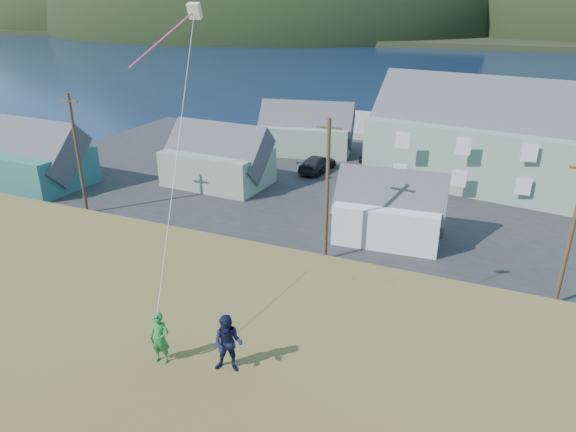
% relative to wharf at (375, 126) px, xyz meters
% --- Properties ---
extents(ground, '(900.00, 900.00, 0.00)m').
position_rel_wharf_xyz_m(ground, '(6.00, -40.00, -0.45)').
color(ground, '#0A1638').
rests_on(ground, ground).
extents(grass_strip, '(110.00, 8.00, 0.10)m').
position_rel_wharf_xyz_m(grass_strip, '(6.00, -42.00, -0.40)').
color(grass_strip, '#4C3D19').
rests_on(grass_strip, ground).
extents(waterfront_lot, '(72.00, 36.00, 0.12)m').
position_rel_wharf_xyz_m(waterfront_lot, '(6.00, -23.00, -0.39)').
color(waterfront_lot, '#28282B').
rests_on(waterfront_lot, ground).
extents(wharf, '(26.00, 14.00, 0.90)m').
position_rel_wharf_xyz_m(wharf, '(0.00, 0.00, 0.00)').
color(wharf, gray).
rests_on(wharf, ground).
extents(far_shore, '(900.00, 320.00, 2.00)m').
position_rel_wharf_xyz_m(far_shore, '(6.00, 290.00, 0.55)').
color(far_shore, black).
rests_on(far_shore, ground).
extents(lodge, '(34.85, 14.64, 11.89)m').
position_rel_wharf_xyz_m(lodge, '(21.23, -19.10, 4.12)').
color(lodge, gray).
rests_on(lodge, waterfront_lot).
extents(shed_teal, '(9.72, 7.11, 7.46)m').
position_rel_wharf_xyz_m(shed_teal, '(-23.02, -34.99, 2.32)').
color(shed_teal, '#2E6C69').
rests_on(shed_teal, waterfront_lot).
extents(shed_palegreen_near, '(9.91, 6.57, 6.98)m').
position_rel_wharf_xyz_m(shed_palegreen_near, '(-7.81, -28.07, 2.18)').
color(shed_palegreen_near, gray).
rests_on(shed_palegreen_near, waterfront_lot).
extents(shed_white, '(8.09, 5.71, 6.14)m').
position_rel_wharf_xyz_m(shed_white, '(9.49, -33.50, 1.92)').
color(shed_white, white).
rests_on(shed_white, waterfront_lot).
extents(shed_palegreen_far, '(11.32, 7.75, 7.00)m').
position_rel_wharf_xyz_m(shed_palegreen_far, '(-4.30, -14.60, 2.23)').
color(shed_palegreen_far, gray).
rests_on(shed_palegreen_far, waterfront_lot).
extents(utility_poles, '(34.55, 0.24, 9.59)m').
position_rel_wharf_xyz_m(utility_poles, '(3.65, -38.50, 4.28)').
color(utility_poles, '#47331E').
rests_on(utility_poles, waterfront_lot).
extents(parked_cars, '(20.34, 12.61, 1.58)m').
position_rel_wharf_xyz_m(parked_cars, '(-3.60, -20.25, 0.43)').
color(parked_cars, black).
rests_on(parked_cars, waterfront_lot).
extents(kite_flyer_green, '(0.59, 0.45, 1.47)m').
position_rel_wharf_xyz_m(kite_flyer_green, '(8.79, -58.62, 7.48)').
color(kite_flyer_green, '#207833').
rests_on(kite_flyer_green, hillside).
extents(kite_flyer_navy, '(0.91, 0.79, 1.61)m').
position_rel_wharf_xyz_m(kite_flyer_navy, '(10.59, -58.22, 7.56)').
color(kite_flyer_navy, '#141837').
rests_on(kite_flyer_navy, hillside).
extents(kite_rig, '(2.47, 4.40, 11.45)m').
position_rel_wharf_xyz_m(kite_rig, '(5.12, -50.67, 14.94)').
color(kite_rig, beige).
rests_on(kite_rig, ground).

